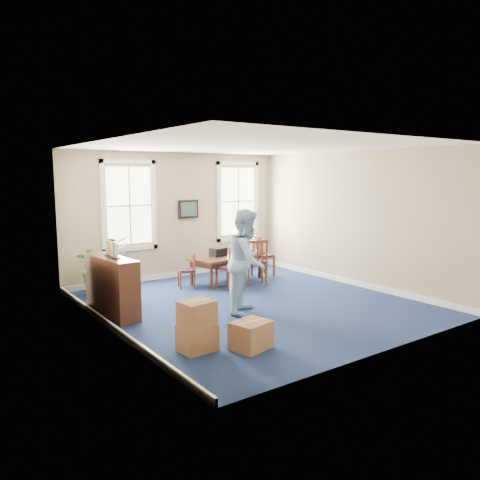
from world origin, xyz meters
TOP-DOWN VIEW (x-y plane):
  - floor at (0.00, 0.00)m, footprint 6.50×6.50m
  - ceiling at (0.00, 0.00)m, footprint 6.50×6.50m
  - wall_back at (0.00, 3.25)m, footprint 6.50×0.00m
  - wall_front at (0.00, -3.25)m, footprint 6.50×0.00m
  - wall_left at (-3.00, 0.00)m, footprint 0.00×6.50m
  - wall_right at (3.00, 0.00)m, footprint 0.00×6.50m
  - baseboard_back at (0.00, 3.22)m, footprint 6.00×0.04m
  - baseboard_left at (-2.97, 0.00)m, footprint 0.04×6.50m
  - baseboard_right at (2.97, 0.00)m, footprint 0.04×6.50m
  - window_left at (-1.30, 3.23)m, footprint 1.40×0.12m
  - window_right at (1.90, 3.23)m, footprint 1.40×0.12m
  - wall_picture at (0.30, 3.20)m, footprint 0.58×0.06m
  - conference_table at (0.69, 2.00)m, footprint 2.08×1.27m
  - crt_tv at (1.27, 2.05)m, footprint 0.43×0.46m
  - game_console at (1.53, 2.00)m, footprint 0.22×0.25m
  - equipment_bag at (0.48, 2.05)m, footprint 0.45×0.34m
  - chair_near_left at (0.30, 1.34)m, footprint 0.56×0.56m
  - chair_near_right at (1.09, 1.34)m, footprint 0.66×0.66m
  - chair_end_left at (-0.45, 2.00)m, footprint 0.48×0.48m
  - chair_end_right at (1.84, 2.00)m, footprint 0.51×0.51m
  - man at (-0.43, -0.37)m, footprint 1.23×1.21m
  - credenza at (-2.65, 0.86)m, footprint 0.54×1.49m
  - brochure_rack at (-2.63, 0.86)m, footprint 0.27×0.72m
  - potted_plant at (-2.27, 2.60)m, footprint 1.41×1.32m
  - cardboard_boxes at (-2.05, -1.49)m, footprint 1.63×1.63m

SIDE VIEW (x-z plane):
  - floor at x=0.00m, z-range 0.00..0.00m
  - baseboard_back at x=0.00m, z-range 0.00..0.12m
  - baseboard_left at x=-2.97m, z-range 0.00..0.12m
  - baseboard_right at x=2.97m, z-range 0.00..0.12m
  - conference_table at x=0.69m, z-range 0.00..0.66m
  - cardboard_boxes at x=-2.05m, z-range 0.00..0.81m
  - chair_end_left at x=-0.45m, z-range 0.00..0.84m
  - chair_near_left at x=0.30m, z-range 0.00..1.02m
  - chair_end_right at x=1.84m, z-range 0.00..1.07m
  - chair_near_right at x=1.09m, z-range 0.00..1.11m
  - credenza at x=-2.65m, z-range 0.00..1.15m
  - potted_plant at x=-2.27m, z-range 0.00..1.30m
  - game_console at x=1.53m, z-range 0.66..0.71m
  - equipment_bag at x=0.48m, z-range 0.66..0.86m
  - crt_tv at x=1.27m, z-range 0.66..1.04m
  - man at x=-0.43m, z-range 0.00..1.99m
  - brochure_rack at x=-2.63m, z-range 1.15..1.46m
  - wall_back at x=0.00m, z-range -1.65..4.85m
  - wall_front at x=0.00m, z-range -1.65..4.85m
  - wall_left at x=-3.00m, z-range -1.65..4.85m
  - wall_right at x=3.00m, z-range -1.65..4.85m
  - wall_picture at x=0.30m, z-range 1.51..1.99m
  - window_left at x=-1.30m, z-range 0.80..3.00m
  - window_right at x=1.90m, z-range 0.80..3.00m
  - ceiling at x=0.00m, z-range 3.20..3.20m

